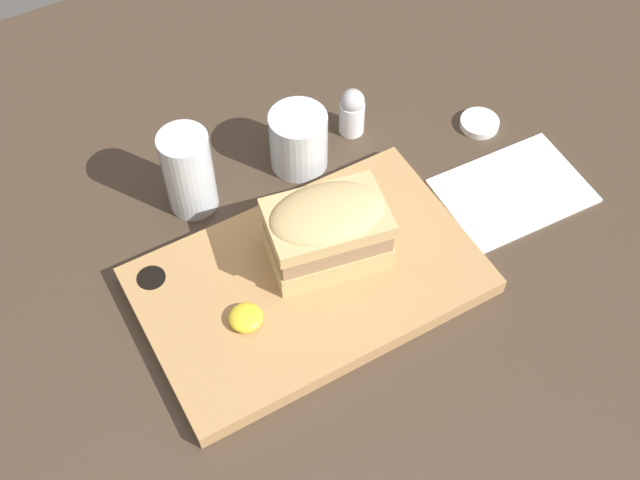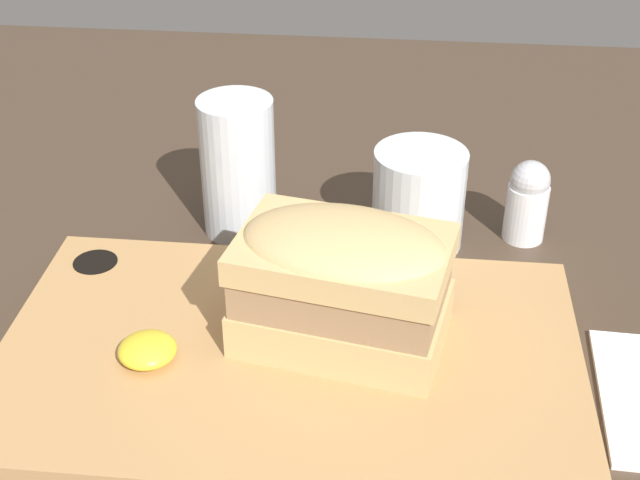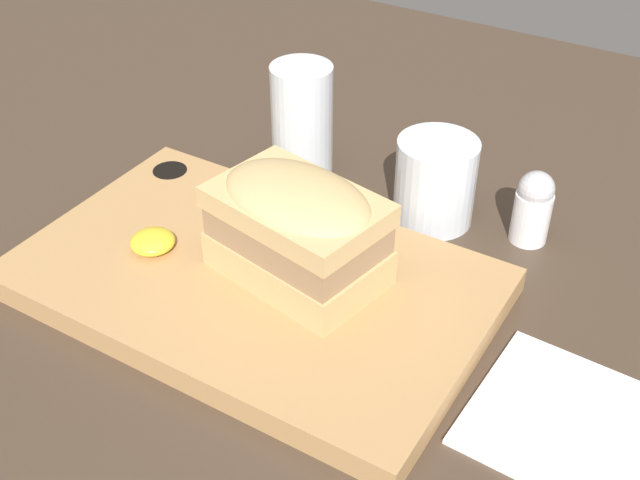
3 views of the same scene
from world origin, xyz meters
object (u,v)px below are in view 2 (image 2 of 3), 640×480
(sandwich, at_px, (343,278))
(serving_board, at_px, (288,361))
(salt_shaker, at_px, (527,200))
(water_glass, at_px, (238,176))
(wine_glass, at_px, (418,203))

(sandwich, bearing_deg, serving_board, -153.72)
(serving_board, xyz_separation_m, salt_shaker, (0.18, 0.20, 0.03))
(sandwich, bearing_deg, water_glass, 121.18)
(sandwich, xyz_separation_m, water_glass, (-0.10, 0.17, -0.02))
(sandwich, distance_m, water_glass, 0.20)
(water_glass, xyz_separation_m, salt_shaker, (0.24, 0.01, -0.02))
(salt_shaker, bearing_deg, water_glass, -177.64)
(sandwich, relative_size, salt_shaker, 2.10)
(serving_board, height_order, wine_glass, wine_glass)
(serving_board, height_order, salt_shaker, salt_shaker)
(serving_board, relative_size, salt_shaker, 5.46)
(serving_board, distance_m, salt_shaker, 0.26)
(sandwich, relative_size, water_glass, 1.27)
(salt_shaker, bearing_deg, wine_glass, -170.22)
(wine_glass, bearing_deg, sandwich, -107.25)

